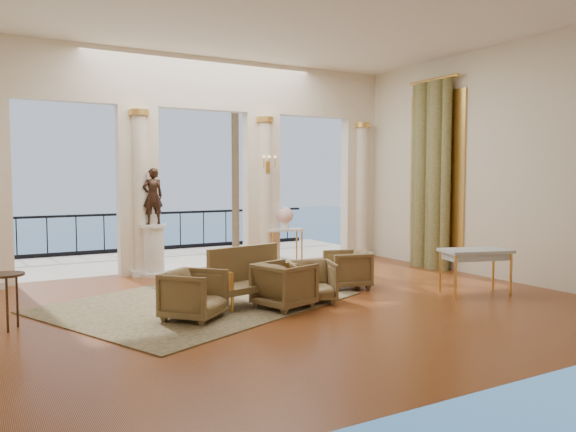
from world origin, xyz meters
TOP-DOWN VIEW (x-y plane):
  - floor at (0.00, 0.00)m, footprint 9.00×9.00m
  - room_walls at (0.00, -1.12)m, footprint 9.00×9.00m
  - arcade at (-0.00, 3.82)m, footprint 9.00×0.56m
  - terrace at (0.00, 5.80)m, footprint 10.00×3.60m
  - balustrade at (0.00, 7.40)m, footprint 9.00×0.06m
  - palm_tree at (2.00, 6.60)m, footprint 2.00×2.00m
  - sea at (0.00, 60.00)m, footprint 160.00×160.00m
  - curtain at (4.28, 1.50)m, footprint 0.33×1.40m
  - window_frame at (4.47, 1.50)m, footprint 0.04×1.60m
  - wall_sconce at (1.40, 3.51)m, footprint 0.30×0.11m
  - rug at (-1.27, 0.77)m, footprint 5.26×4.75m
  - armchair_a at (-1.71, -0.20)m, footprint 1.01×1.01m
  - armchair_b at (0.31, -0.06)m, footprint 0.88×0.85m
  - armchair_c at (1.45, 0.58)m, footprint 0.84×0.87m
  - armchair_d at (-0.29, -0.23)m, footprint 0.89×0.92m
  - settee at (-0.61, 0.30)m, footprint 1.44×0.85m
  - game_table at (3.00, -0.95)m, footprint 1.25×0.91m
  - pedestal at (-1.20, 3.50)m, footprint 0.57×0.57m
  - statue at (-1.20, 3.50)m, footprint 0.41×0.27m
  - console_table at (1.85, 3.55)m, footprint 0.88×0.44m
  - urn at (1.85, 3.55)m, footprint 0.37×0.37m
  - side_table at (-4.00, 0.50)m, footprint 0.45×0.45m

SIDE VIEW (x-z plane):
  - sea at x=0.00m, z-range -6.00..-6.00m
  - terrace at x=0.00m, z-range -0.10..0.00m
  - floor at x=0.00m, z-range 0.00..0.00m
  - rug at x=-1.27m, z-range 0.00..0.02m
  - armchair_b at x=0.31m, z-range 0.00..0.72m
  - armchair_c at x=1.45m, z-range 0.00..0.73m
  - armchair_a at x=-1.71m, z-range 0.00..0.76m
  - armchair_d at x=-0.29m, z-range 0.00..0.77m
  - balustrade at x=0.00m, z-range -0.11..0.92m
  - settee at x=-0.61m, z-range 0.00..0.89m
  - pedestal at x=-1.20m, z-range -0.02..1.02m
  - side_table at x=-4.00m, z-range 0.26..1.00m
  - console_table at x=1.85m, z-range 0.26..1.06m
  - game_table at x=3.00m, z-range 0.30..1.07m
  - urn at x=1.85m, z-range 0.83..1.33m
  - statue at x=-1.20m, z-range 1.04..2.16m
  - curtain at x=4.28m, z-range -0.03..4.06m
  - window_frame at x=4.47m, z-range 0.40..3.80m
  - wall_sconce at x=1.40m, z-range 2.06..2.40m
  - arcade at x=0.00m, z-range 0.33..4.83m
  - room_walls at x=0.00m, z-range -1.62..7.38m
  - palm_tree at x=2.00m, z-range 1.84..6.34m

